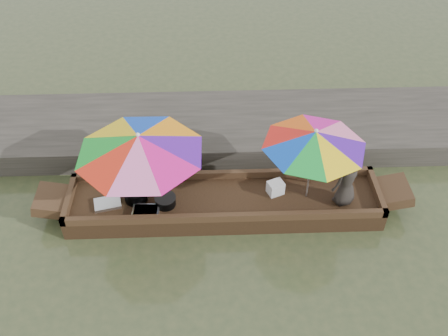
{
  "coord_description": "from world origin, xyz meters",
  "views": [
    {
      "loc": [
        -0.23,
        -6.4,
        6.92
      ],
      "look_at": [
        0.0,
        0.1,
        1.0
      ],
      "focal_mm": 40.0,
      "sensor_mm": 36.0,
      "label": 1
    }
  ],
  "objects_px": {
    "boat_hull": "(224,204)",
    "umbrella_stern": "(311,164)",
    "cooking_pot": "(136,195)",
    "charcoal_grill": "(165,201)",
    "vendor": "(347,180)",
    "tray_crayfish": "(146,212)",
    "umbrella_bow": "(143,169)",
    "tray_scallop": "(108,203)",
    "supply_bag": "(276,188)"
  },
  "relations": [
    {
      "from": "charcoal_grill",
      "to": "umbrella_bow",
      "type": "distance_m",
      "value": 0.78
    },
    {
      "from": "boat_hull",
      "to": "tray_crayfish",
      "type": "height_order",
      "value": "tray_crayfish"
    },
    {
      "from": "charcoal_grill",
      "to": "umbrella_bow",
      "type": "height_order",
      "value": "umbrella_bow"
    },
    {
      "from": "tray_crayfish",
      "to": "vendor",
      "type": "relative_size",
      "value": 0.43
    },
    {
      "from": "umbrella_bow",
      "to": "umbrella_stern",
      "type": "bearing_deg",
      "value": 0.0
    },
    {
      "from": "cooking_pot",
      "to": "vendor",
      "type": "distance_m",
      "value": 3.79
    },
    {
      "from": "supply_bag",
      "to": "tray_crayfish",
      "type": "bearing_deg",
      "value": -169.52
    },
    {
      "from": "tray_scallop",
      "to": "vendor",
      "type": "distance_m",
      "value": 4.3
    },
    {
      "from": "charcoal_grill",
      "to": "umbrella_stern",
      "type": "relative_size",
      "value": 0.2
    },
    {
      "from": "cooking_pot",
      "to": "charcoal_grill",
      "type": "relative_size",
      "value": 1.16
    },
    {
      "from": "umbrella_stern",
      "to": "charcoal_grill",
      "type": "bearing_deg",
      "value": -177.09
    },
    {
      "from": "supply_bag",
      "to": "vendor",
      "type": "relative_size",
      "value": 0.26
    },
    {
      "from": "cooking_pot",
      "to": "supply_bag",
      "type": "relative_size",
      "value": 1.52
    },
    {
      "from": "tray_crayfish",
      "to": "charcoal_grill",
      "type": "xyz_separation_m",
      "value": [
        0.34,
        0.21,
        0.04
      ]
    },
    {
      "from": "supply_bag",
      "to": "umbrella_bow",
      "type": "bearing_deg",
      "value": -177.65
    },
    {
      "from": "tray_scallop",
      "to": "umbrella_bow",
      "type": "distance_m",
      "value": 1.03
    },
    {
      "from": "tray_scallop",
      "to": "charcoal_grill",
      "type": "bearing_deg",
      "value": -1.96
    },
    {
      "from": "boat_hull",
      "to": "umbrella_stern",
      "type": "distance_m",
      "value": 1.79
    },
    {
      "from": "boat_hull",
      "to": "charcoal_grill",
      "type": "xyz_separation_m",
      "value": [
        -1.07,
        -0.13,
        0.26
      ]
    },
    {
      "from": "boat_hull",
      "to": "supply_bag",
      "type": "bearing_deg",
      "value": 5.83
    },
    {
      "from": "boat_hull",
      "to": "charcoal_grill",
      "type": "relative_size",
      "value": 15.65
    },
    {
      "from": "supply_bag",
      "to": "umbrella_stern",
      "type": "xyz_separation_m",
      "value": [
        0.57,
        -0.1,
        0.65
      ]
    },
    {
      "from": "tray_crayfish",
      "to": "boat_hull",
      "type": "bearing_deg",
      "value": 13.54
    },
    {
      "from": "charcoal_grill",
      "to": "umbrella_bow",
      "type": "bearing_deg",
      "value": 159.05
    },
    {
      "from": "tray_scallop",
      "to": "tray_crayfish",
      "type": "bearing_deg",
      "value": -18.91
    },
    {
      "from": "boat_hull",
      "to": "vendor",
      "type": "xyz_separation_m",
      "value": [
        2.15,
        -0.17,
        0.72
      ]
    },
    {
      "from": "umbrella_stern",
      "to": "boat_hull",
      "type": "bearing_deg",
      "value": 180.0
    },
    {
      "from": "supply_bag",
      "to": "vendor",
      "type": "xyz_separation_m",
      "value": [
        1.2,
        -0.26,
        0.41
      ]
    },
    {
      "from": "vendor",
      "to": "supply_bag",
      "type": "bearing_deg",
      "value": -43.93
    },
    {
      "from": "cooking_pot",
      "to": "charcoal_grill",
      "type": "height_order",
      "value": "cooking_pot"
    },
    {
      "from": "vendor",
      "to": "cooking_pot",
      "type": "bearing_deg",
      "value": -34.52
    },
    {
      "from": "boat_hull",
      "to": "vendor",
      "type": "bearing_deg",
      "value": -4.42
    },
    {
      "from": "tray_scallop",
      "to": "umbrella_stern",
      "type": "relative_size",
      "value": 0.26
    },
    {
      "from": "boat_hull",
      "to": "umbrella_bow",
      "type": "xyz_separation_m",
      "value": [
        -1.41,
        0.0,
        0.95
      ]
    },
    {
      "from": "cooking_pot",
      "to": "umbrella_bow",
      "type": "relative_size",
      "value": 0.19
    },
    {
      "from": "tray_crayfish",
      "to": "umbrella_stern",
      "type": "distance_m",
      "value": 3.03
    },
    {
      "from": "cooking_pot",
      "to": "umbrella_bow",
      "type": "height_order",
      "value": "umbrella_bow"
    },
    {
      "from": "boat_hull",
      "to": "cooking_pot",
      "type": "distance_m",
      "value": 1.63
    },
    {
      "from": "boat_hull",
      "to": "umbrella_stern",
      "type": "height_order",
      "value": "umbrella_stern"
    },
    {
      "from": "boat_hull",
      "to": "charcoal_grill",
      "type": "bearing_deg",
      "value": -172.98
    },
    {
      "from": "tray_scallop",
      "to": "boat_hull",
      "type": "bearing_deg",
      "value": 2.58
    },
    {
      "from": "tray_crayfish",
      "to": "supply_bag",
      "type": "bearing_deg",
      "value": 10.48
    },
    {
      "from": "charcoal_grill",
      "to": "vendor",
      "type": "height_order",
      "value": "vendor"
    },
    {
      "from": "tray_scallop",
      "to": "supply_bag",
      "type": "distance_m",
      "value": 3.08
    },
    {
      "from": "boat_hull",
      "to": "tray_crayfish",
      "type": "relative_size",
      "value": 12.2
    },
    {
      "from": "cooking_pot",
      "to": "umbrella_stern",
      "type": "relative_size",
      "value": 0.24
    },
    {
      "from": "charcoal_grill",
      "to": "tray_scallop",
      "type": "bearing_deg",
      "value": 178.04
    },
    {
      "from": "charcoal_grill",
      "to": "umbrella_bow",
      "type": "xyz_separation_m",
      "value": [
        -0.34,
        0.13,
        0.69
      ]
    },
    {
      "from": "charcoal_grill",
      "to": "supply_bag",
      "type": "relative_size",
      "value": 1.31
    },
    {
      "from": "cooking_pot",
      "to": "tray_crayfish",
      "type": "height_order",
      "value": "cooking_pot"
    }
  ]
}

